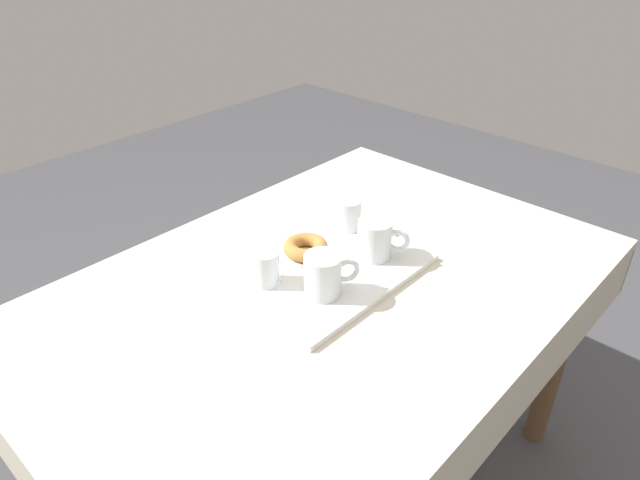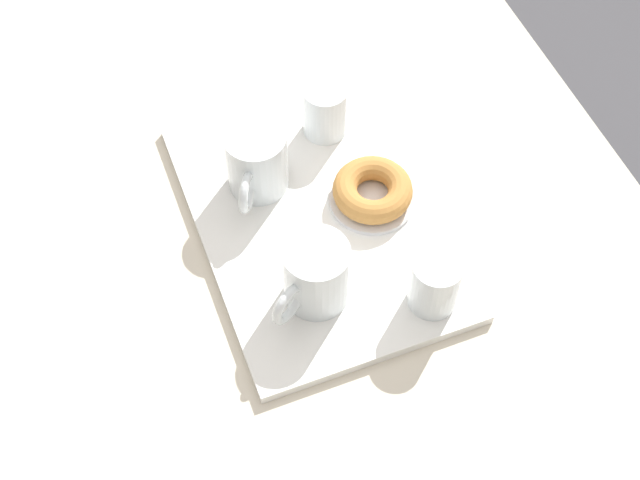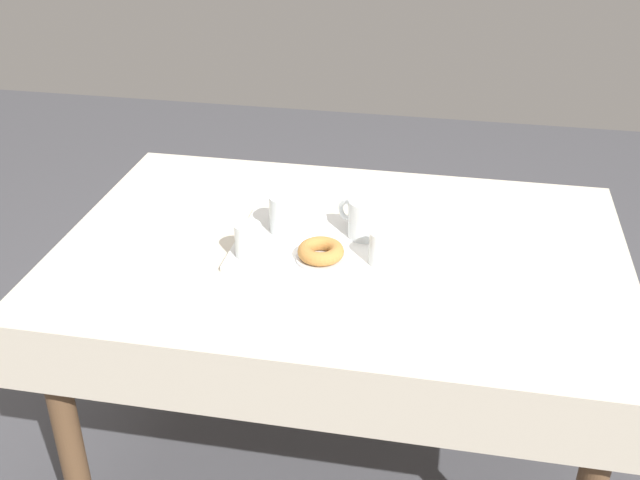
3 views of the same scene
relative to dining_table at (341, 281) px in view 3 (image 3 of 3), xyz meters
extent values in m
plane|color=#47474C|center=(0.00, 0.00, -0.65)|extent=(6.00, 6.00, 0.00)
cube|color=beige|center=(0.00, 0.00, 0.09)|extent=(1.39, 0.94, 0.03)
cube|color=beige|center=(0.00, -0.47, 0.00)|extent=(1.39, 0.01, 0.14)
cube|color=beige|center=(0.00, 0.47, 0.00)|extent=(1.39, 0.01, 0.14)
cube|color=beige|center=(-0.69, 0.00, 0.00)|extent=(0.01, 0.94, 0.14)
cube|color=beige|center=(0.69, 0.00, 0.00)|extent=(0.01, 0.94, 0.14)
cylinder|color=brown|center=(-0.60, -0.38, -0.29)|extent=(0.06, 0.06, 0.72)
cylinder|color=brown|center=(0.60, -0.38, -0.29)|extent=(0.06, 0.06, 0.72)
cylinder|color=brown|center=(0.60, 0.38, -0.29)|extent=(0.06, 0.06, 0.72)
cube|color=white|center=(0.03, 0.02, 0.11)|extent=(0.46, 0.31, 0.02)
cylinder|color=white|center=(-0.05, -0.04, 0.17)|extent=(0.08, 0.08, 0.10)
cylinder|color=#5B230A|center=(-0.05, -0.04, 0.16)|extent=(0.07, 0.07, 0.07)
torus|color=white|center=(-0.01, -0.06, 0.17)|extent=(0.06, 0.04, 0.06)
cylinder|color=white|center=(0.14, -0.02, 0.17)|extent=(0.08, 0.08, 0.10)
cylinder|color=#5B230A|center=(0.14, -0.02, 0.16)|extent=(0.07, 0.07, 0.07)
torus|color=white|center=(0.17, -0.07, 0.17)|extent=(0.04, 0.06, 0.06)
cylinder|color=white|center=(0.21, 0.11, 0.16)|extent=(0.06, 0.06, 0.08)
cylinder|color=silver|center=(0.21, 0.11, 0.14)|extent=(0.05, 0.05, 0.03)
cylinder|color=white|center=(-0.11, 0.09, 0.16)|extent=(0.06, 0.06, 0.08)
cylinder|color=silver|center=(-0.11, 0.09, 0.15)|extent=(0.05, 0.05, 0.06)
cylinder|color=silver|center=(0.03, 0.10, 0.12)|extent=(0.12, 0.12, 0.01)
torus|color=#BC7F3D|center=(0.03, 0.10, 0.14)|extent=(0.11, 0.11, 0.03)
camera|label=1|loc=(-0.80, -0.73, 0.88)|focal=32.01mm
camera|label=2|loc=(0.69, -0.23, 1.11)|focal=50.38mm
camera|label=3|loc=(-0.26, 1.61, 1.04)|focal=42.70mm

